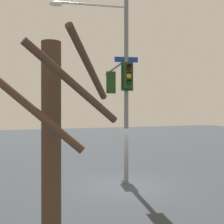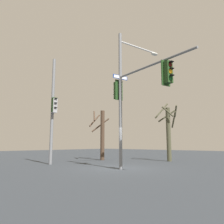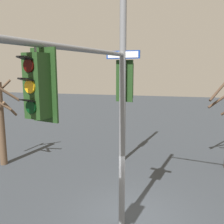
{
  "view_description": "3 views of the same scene",
  "coord_description": "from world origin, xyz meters",
  "views": [
    {
      "loc": [
        -5.27,
        -11.22,
        3.33
      ],
      "look_at": [
        -0.18,
        0.98,
        3.26
      ],
      "focal_mm": 44.9,
      "sensor_mm": 36.0,
      "label": 1
    },
    {
      "loc": [
        10.63,
        9.25,
        1.51
      ],
      "look_at": [
        0.72,
        0.11,
        3.45
      ],
      "focal_mm": 35.46,
      "sensor_mm": 36.0,
      "label": 2
    },
    {
      "loc": [
        -1.13,
        7.99,
        5.29
      ],
      "look_at": [
        0.68,
        0.38,
        3.9
      ],
      "focal_mm": 39.79,
      "sensor_mm": 36.0,
      "label": 3
    }
  ],
  "objects": [
    {
      "name": "main_signal_pole_assembly",
      "position": [
        0.28,
        1.4,
        5.03
      ],
      "size": [
        4.6,
        6.02,
        8.63
      ],
      "rotation": [
        0.0,
        0.0,
        1.37
      ],
      "color": "slate",
      "rests_on": "ground"
    },
    {
      "name": "ground_plane",
      "position": [
        0.0,
        0.0,
        0.0
      ],
      "size": [
        80.0,
        80.0,
        0.0
      ],
      "primitive_type": "plane",
      "color": "#31363C"
    },
    {
      "name": "bare_tree_across_street",
      "position": [
        -4.25,
        -5.82,
        2.54
      ],
      "size": [
        2.45,
        1.45,
        4.75
      ],
      "color": "#463326",
      "rests_on": "ground"
    }
  ]
}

